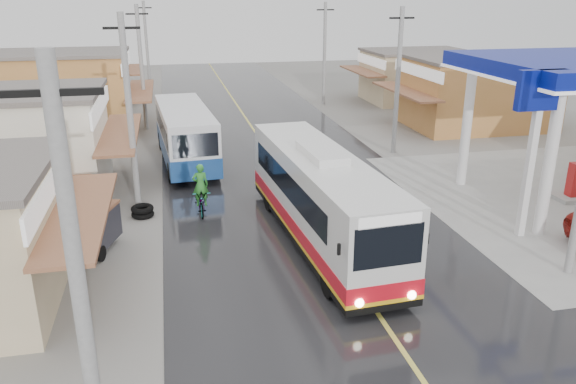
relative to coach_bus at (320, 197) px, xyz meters
name	(u,v)px	position (x,y,z in m)	size (l,w,h in m)	color
ground	(365,295)	(0.32, -4.17, -1.70)	(120.00, 120.00, 0.00)	slate
road	(274,159)	(0.32, 10.83, -1.69)	(12.00, 90.00, 0.02)	black
centre_line	(274,159)	(0.32, 10.83, -1.68)	(0.15, 90.00, 0.01)	#D8CC4C
shopfronts_left	(33,159)	(-12.68, 13.83, -1.70)	(11.00, 44.00, 5.20)	tan
shopfronts_right	(549,159)	(15.32, 7.83, -1.70)	(11.00, 44.00, 4.80)	beige
utility_poles_left	(143,162)	(-6.68, 11.83, -1.70)	(1.60, 50.00, 8.00)	gray
utility_poles_right	(393,152)	(7.32, 10.83, -1.70)	(1.60, 36.00, 8.00)	gray
coach_bus	(320,197)	(0.00, 0.00, 0.00)	(3.24, 11.41, 3.52)	silver
second_bus	(185,134)	(-4.38, 11.16, -0.09)	(3.07, 9.15, 2.99)	silver
cyclist	(201,197)	(-4.09, 3.63, -0.98)	(0.75, 2.05, 2.20)	black
tricycle_near	(94,226)	(-8.01, 0.89, -0.79)	(1.91, 2.39, 1.59)	#26262D
tricycle_far	(76,194)	(-9.05, 4.44, -0.76)	(1.71, 2.16, 1.65)	#26262D
tyre_stack	(143,211)	(-6.47, 3.77, -1.46)	(0.92, 0.92, 0.47)	black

